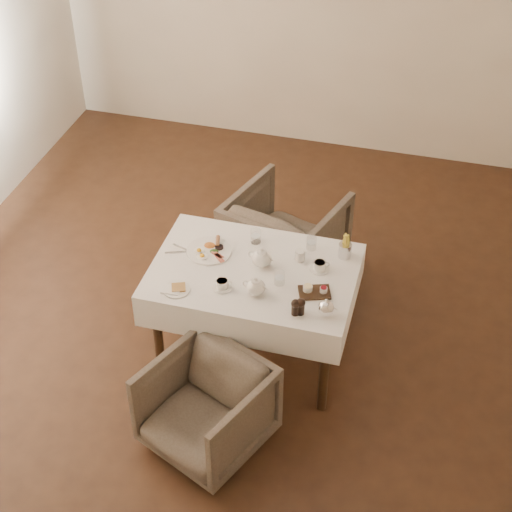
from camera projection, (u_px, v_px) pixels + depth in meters
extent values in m
plane|color=#311C10|center=(225.00, 310.00, 5.70)|extent=(5.00, 5.00, 0.00)
plane|color=#BFB099|center=(19.00, 471.00, 2.92)|extent=(4.50, 0.00, 4.50)
cube|color=black|center=(254.00, 274.00, 4.91)|extent=(1.20, 0.80, 0.04)
cube|color=white|center=(254.00, 284.00, 4.96)|extent=(1.28, 0.88, 0.23)
cylinder|color=black|center=(193.00, 270.00, 5.51)|extent=(0.06, 0.06, 0.70)
cylinder|color=black|center=(344.00, 298.00, 5.29)|extent=(0.06, 0.06, 0.70)
cylinder|color=black|center=(158.00, 337.00, 5.00)|extent=(0.06, 0.06, 0.70)
cylinder|color=black|center=(324.00, 370.00, 4.78)|extent=(0.06, 0.06, 0.70)
imported|color=#493F35|center=(206.00, 408.00, 4.61)|extent=(0.85, 0.86, 0.60)
imported|color=#493F35|center=(285.00, 236.00, 5.82)|extent=(0.94, 0.96, 0.70)
cylinder|color=white|center=(209.00, 251.00, 5.02)|extent=(0.29, 0.29, 0.01)
ellipsoid|color=#CA6C24|center=(210.00, 244.00, 5.05)|extent=(0.07, 0.07, 0.02)
cylinder|color=brown|center=(218.00, 241.00, 5.07)|extent=(0.05, 0.11, 0.03)
cylinder|color=black|center=(219.00, 247.00, 5.03)|extent=(0.05, 0.05, 0.02)
cube|color=maroon|center=(218.00, 256.00, 4.96)|extent=(0.10, 0.09, 0.01)
ellipsoid|color=#264C19|center=(214.00, 251.00, 5.01)|extent=(0.06, 0.05, 0.02)
cylinder|color=white|center=(177.00, 289.00, 4.74)|extent=(0.17, 0.17, 0.01)
cube|color=olive|center=(179.00, 287.00, 4.74)|extent=(0.11, 0.10, 0.01)
cube|color=white|center=(171.00, 290.00, 4.73)|extent=(0.11, 0.09, 0.01)
cylinder|color=white|center=(300.00, 255.00, 4.94)|extent=(0.07, 0.07, 0.07)
cylinder|color=white|center=(222.00, 287.00, 4.75)|extent=(0.12, 0.12, 0.01)
cylinder|color=white|center=(222.00, 284.00, 4.74)|extent=(0.09, 0.09, 0.05)
cylinder|color=#A37F49|center=(222.00, 281.00, 4.72)|extent=(0.07, 0.07, 0.00)
cylinder|color=white|center=(320.00, 269.00, 4.89)|extent=(0.12, 0.12, 0.01)
cylinder|color=white|center=(320.00, 265.00, 4.87)|extent=(0.10, 0.10, 0.05)
cylinder|color=#A37F49|center=(320.00, 262.00, 4.85)|extent=(0.07, 0.07, 0.00)
cylinder|color=silver|center=(256.00, 236.00, 5.08)|extent=(0.08, 0.08, 0.09)
cylinder|color=silver|center=(279.00, 278.00, 4.76)|extent=(0.07, 0.07, 0.09)
cylinder|color=silver|center=(311.00, 243.00, 5.02)|extent=(0.08, 0.08, 0.09)
cube|color=black|center=(314.00, 292.00, 4.71)|extent=(0.22, 0.18, 0.02)
cylinder|color=white|center=(308.00, 288.00, 4.70)|extent=(0.06, 0.06, 0.03)
cylinder|color=maroon|center=(324.00, 290.00, 4.69)|extent=(0.05, 0.05, 0.03)
cylinder|color=silver|center=(345.00, 250.00, 4.96)|extent=(0.08, 0.08, 0.10)
cube|color=silver|center=(185.00, 249.00, 5.04)|extent=(0.19, 0.08, 0.00)
cube|color=silver|center=(180.00, 252.00, 5.02)|extent=(0.19, 0.09, 0.00)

